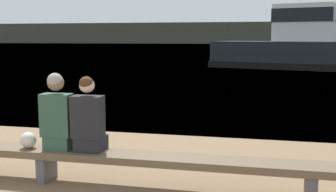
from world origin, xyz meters
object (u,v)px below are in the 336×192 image
(person_left, at_px, (58,116))
(shopping_bag, at_px, (28,140))
(tugboat_red, at_px, (297,48))
(bench_main, at_px, (46,154))
(person_right, at_px, (88,119))

(person_left, xyz_separation_m, shopping_bag, (-0.44, -0.03, -0.35))
(person_left, relative_size, tugboat_red, 0.10)
(bench_main, xyz_separation_m, shopping_bag, (-0.25, -0.03, 0.19))
(bench_main, height_order, shopping_bag, shopping_bag)
(bench_main, height_order, person_right, person_right)
(shopping_bag, bearing_deg, tugboat_red, 77.10)
(tugboat_red, bearing_deg, person_right, -174.11)
(person_left, distance_m, person_right, 0.44)
(shopping_bag, xyz_separation_m, tugboat_red, (5.20, 22.69, 0.69))
(bench_main, distance_m, person_right, 0.82)
(bench_main, xyz_separation_m, person_left, (0.19, 0.00, 0.54))
(person_left, xyz_separation_m, tugboat_red, (4.76, 22.66, 0.34))
(person_right, distance_m, tugboat_red, 23.06)
(person_left, bearing_deg, person_right, 0.25)
(shopping_bag, height_order, tugboat_red, tugboat_red)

